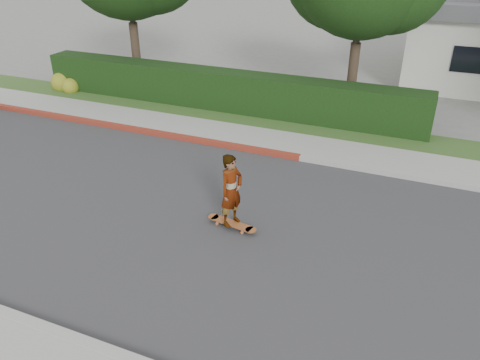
# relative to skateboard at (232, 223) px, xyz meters

# --- Properties ---
(ground) EXTENTS (120.00, 120.00, 0.00)m
(ground) POSITION_rel_skateboard_xyz_m (-0.53, -0.04, -0.11)
(ground) COLOR slate
(ground) RESTS_ON ground
(road) EXTENTS (60.00, 8.00, 0.01)m
(road) POSITION_rel_skateboard_xyz_m (-0.53, -0.04, -0.11)
(road) COLOR #2D2D30
(road) RESTS_ON ground
(curb_near) EXTENTS (60.00, 0.20, 0.15)m
(curb_near) POSITION_rel_skateboard_xyz_m (-0.53, -4.14, -0.04)
(curb_near) COLOR #9E9E99
(curb_near) RESTS_ON ground
(curb_far) EXTENTS (60.00, 0.20, 0.15)m
(curb_far) POSITION_rel_skateboard_xyz_m (-0.53, 4.06, -0.04)
(curb_far) COLOR #9E9E99
(curb_far) RESTS_ON ground
(curb_red_section) EXTENTS (12.00, 0.21, 0.15)m
(curb_red_section) POSITION_rel_skateboard_xyz_m (-5.53, 4.06, -0.03)
(curb_red_section) COLOR maroon
(curb_red_section) RESTS_ON ground
(sidewalk_far) EXTENTS (60.00, 1.60, 0.12)m
(sidewalk_far) POSITION_rel_skateboard_xyz_m (-0.53, 4.96, -0.05)
(sidewalk_far) COLOR gray
(sidewalk_far) RESTS_ON ground
(planting_strip) EXTENTS (60.00, 1.60, 0.10)m
(planting_strip) POSITION_rel_skateboard_xyz_m (-0.53, 6.56, -0.06)
(planting_strip) COLOR #2D4C1E
(planting_strip) RESTS_ON ground
(hedge) EXTENTS (15.00, 1.00, 1.50)m
(hedge) POSITION_rel_skateboard_xyz_m (-3.53, 7.16, 0.64)
(hedge) COLOR black
(hedge) RESTS_ON ground
(flowering_shrub) EXTENTS (1.40, 1.00, 0.90)m
(flowering_shrub) POSITION_rel_skateboard_xyz_m (-10.54, 6.70, 0.22)
(flowering_shrub) COLOR #2D4C19
(flowering_shrub) RESTS_ON ground
(skateboard) EXTENTS (1.30, 0.46, 0.12)m
(skateboard) POSITION_rel_skateboard_xyz_m (0.00, 0.00, 0.00)
(skateboard) COLOR #D6703A
(skateboard) RESTS_ON ground
(skateboarder) EXTENTS (0.59, 0.73, 1.72)m
(skateboarder) POSITION_rel_skateboard_xyz_m (-0.00, 0.00, 0.88)
(skateboarder) COLOR white
(skateboarder) RESTS_ON skateboard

